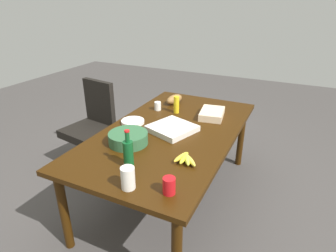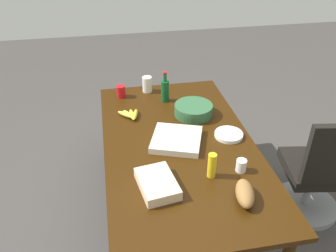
{
  "view_description": "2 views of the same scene",
  "coord_description": "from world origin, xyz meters",
  "px_view_note": "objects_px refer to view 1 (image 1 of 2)",
  "views": [
    {
      "loc": [
        2.1,
        0.98,
        1.85
      ],
      "look_at": [
        0.11,
        0.02,
        0.84
      ],
      "focal_mm": 30.24,
      "sensor_mm": 36.0,
      "label": 1
    },
    {
      "loc": [
        -2.11,
        0.48,
        2.29
      ],
      "look_at": [
        0.14,
        0.06,
        0.82
      ],
      "focal_mm": 37.52,
      "sensor_mm": 36.0,
      "label": 2
    }
  ],
  "objects_px": {
    "conference_table": "(171,137)",
    "sheet_cake": "(212,114)",
    "wine_bottle": "(128,153)",
    "paper_plate_stack": "(133,122)",
    "mustard_bottle": "(176,105)",
    "mayo_jar": "(128,178)",
    "salad_bowl": "(128,138)",
    "banana_bunch": "(186,159)",
    "red_solo_cup": "(169,186)",
    "pizza_box": "(172,128)",
    "bread_loaf": "(174,99)",
    "office_chair": "(92,134)",
    "paper_cup": "(158,106)"
  },
  "relations": [
    {
      "from": "wine_bottle",
      "to": "bread_loaf",
      "type": "height_order",
      "value": "wine_bottle"
    },
    {
      "from": "paper_cup",
      "to": "banana_bunch",
      "type": "bearing_deg",
      "value": 38.57
    },
    {
      "from": "conference_table",
      "to": "paper_plate_stack",
      "type": "relative_size",
      "value": 9.18
    },
    {
      "from": "bread_loaf",
      "to": "office_chair",
      "type": "bearing_deg",
      "value": -60.83
    },
    {
      "from": "conference_table",
      "to": "banana_bunch",
      "type": "xyz_separation_m",
      "value": [
        0.44,
        0.33,
        0.09
      ]
    },
    {
      "from": "conference_table",
      "to": "sheet_cake",
      "type": "relative_size",
      "value": 6.31
    },
    {
      "from": "red_solo_cup",
      "to": "salad_bowl",
      "type": "relative_size",
      "value": 0.34
    },
    {
      "from": "banana_bunch",
      "to": "sheet_cake",
      "type": "height_order",
      "value": "sheet_cake"
    },
    {
      "from": "banana_bunch",
      "to": "bread_loaf",
      "type": "xyz_separation_m",
      "value": [
        -1.1,
        -0.59,
        0.03
      ]
    },
    {
      "from": "sheet_cake",
      "to": "red_solo_cup",
      "type": "bearing_deg",
      "value": 6.03
    },
    {
      "from": "red_solo_cup",
      "to": "sheet_cake",
      "type": "relative_size",
      "value": 0.34
    },
    {
      "from": "mustard_bottle",
      "to": "mayo_jar",
      "type": "bearing_deg",
      "value": 10.96
    },
    {
      "from": "paper_cup",
      "to": "mayo_jar",
      "type": "xyz_separation_m",
      "value": [
        1.29,
        0.46,
        0.03
      ]
    },
    {
      "from": "banana_bunch",
      "to": "mayo_jar",
      "type": "xyz_separation_m",
      "value": [
        0.45,
        -0.2,
        0.05
      ]
    },
    {
      "from": "conference_table",
      "to": "bread_loaf",
      "type": "relative_size",
      "value": 8.41
    },
    {
      "from": "red_solo_cup",
      "to": "bread_loaf",
      "type": "height_order",
      "value": "red_solo_cup"
    },
    {
      "from": "conference_table",
      "to": "banana_bunch",
      "type": "distance_m",
      "value": 0.56
    },
    {
      "from": "conference_table",
      "to": "office_chair",
      "type": "relative_size",
      "value": 2.03
    },
    {
      "from": "mustard_bottle",
      "to": "bread_loaf",
      "type": "relative_size",
      "value": 0.74
    },
    {
      "from": "pizza_box",
      "to": "bread_loaf",
      "type": "height_order",
      "value": "bread_loaf"
    },
    {
      "from": "mayo_jar",
      "to": "paper_plate_stack",
      "type": "xyz_separation_m",
      "value": [
        -0.88,
        -0.52,
        -0.06
      ]
    },
    {
      "from": "wine_bottle",
      "to": "banana_bunch",
      "type": "bearing_deg",
      "value": 124.47
    },
    {
      "from": "pizza_box",
      "to": "banana_bunch",
      "type": "bearing_deg",
      "value": 55.14
    },
    {
      "from": "conference_table",
      "to": "red_solo_cup",
      "type": "height_order",
      "value": "red_solo_cup"
    },
    {
      "from": "sheet_cake",
      "to": "wine_bottle",
      "type": "bearing_deg",
      "value": -12.54
    },
    {
      "from": "wine_bottle",
      "to": "paper_plate_stack",
      "type": "bearing_deg",
      "value": -149.8
    },
    {
      "from": "salad_bowl",
      "to": "mayo_jar",
      "type": "bearing_deg",
      "value": 32.96
    },
    {
      "from": "office_chair",
      "to": "sheet_cake",
      "type": "bearing_deg",
      "value": 101.43
    },
    {
      "from": "banana_bunch",
      "to": "paper_plate_stack",
      "type": "xyz_separation_m",
      "value": [
        -0.43,
        -0.72,
        -0.01
      ]
    },
    {
      "from": "wine_bottle",
      "to": "mustard_bottle",
      "type": "distance_m",
      "value": 1.09
    },
    {
      "from": "mustard_bottle",
      "to": "pizza_box",
      "type": "bearing_deg",
      "value": 19.3
    },
    {
      "from": "paper_plate_stack",
      "to": "mustard_bottle",
      "type": "relative_size",
      "value": 1.24
    },
    {
      "from": "red_solo_cup",
      "to": "paper_plate_stack",
      "type": "xyz_separation_m",
      "value": [
        -0.81,
        -0.77,
        -0.04
      ]
    },
    {
      "from": "paper_plate_stack",
      "to": "red_solo_cup",
      "type": "bearing_deg",
      "value": 43.6
    },
    {
      "from": "pizza_box",
      "to": "bread_loaf",
      "type": "relative_size",
      "value": 1.5
    },
    {
      "from": "office_chair",
      "to": "pizza_box",
      "type": "xyz_separation_m",
      "value": [
        0.2,
        1.13,
        0.39
      ]
    },
    {
      "from": "paper_cup",
      "to": "mustard_bottle",
      "type": "bearing_deg",
      "value": 93.97
    },
    {
      "from": "conference_table",
      "to": "bread_loaf",
      "type": "bearing_deg",
      "value": -157.9
    },
    {
      "from": "paper_plate_stack",
      "to": "mustard_bottle",
      "type": "xyz_separation_m",
      "value": [
        -0.43,
        0.27,
        0.07
      ]
    },
    {
      "from": "banana_bunch",
      "to": "mayo_jar",
      "type": "bearing_deg",
      "value": -24.56
    },
    {
      "from": "conference_table",
      "to": "mayo_jar",
      "type": "relative_size",
      "value": 13.53
    },
    {
      "from": "red_solo_cup",
      "to": "pizza_box",
      "type": "bearing_deg",
      "value": -156.28
    },
    {
      "from": "pizza_box",
      "to": "red_solo_cup",
      "type": "bearing_deg",
      "value": 43.26
    },
    {
      "from": "pizza_box",
      "to": "mayo_jar",
      "type": "bearing_deg",
      "value": 26.31
    },
    {
      "from": "red_solo_cup",
      "to": "sheet_cake",
      "type": "bearing_deg",
      "value": -173.97
    },
    {
      "from": "office_chair",
      "to": "sheet_cake",
      "type": "height_order",
      "value": "office_chair"
    },
    {
      "from": "conference_table",
      "to": "pizza_box",
      "type": "distance_m",
      "value": 0.1
    },
    {
      "from": "office_chair",
      "to": "mustard_bottle",
      "type": "distance_m",
      "value": 1.1
    },
    {
      "from": "conference_table",
      "to": "red_solo_cup",
      "type": "bearing_deg",
      "value": 24.41
    },
    {
      "from": "office_chair",
      "to": "paper_plate_stack",
      "type": "distance_m",
      "value": 0.83
    }
  ]
}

